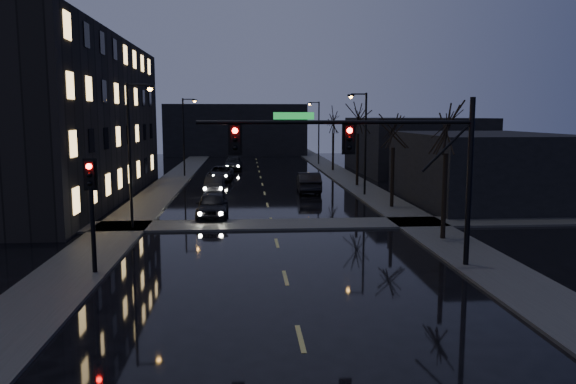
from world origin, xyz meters
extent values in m
plane|color=black|center=(0.00, 0.00, 0.00)|extent=(160.00, 160.00, 0.00)
cube|color=#2D2D2B|center=(-8.50, 35.00, 0.06)|extent=(3.00, 140.00, 0.12)
cube|color=#2D2D2B|center=(8.50, 35.00, 0.06)|extent=(3.00, 140.00, 0.12)
cube|color=#2D2D2B|center=(0.00, 18.50, 0.06)|extent=(40.00, 3.00, 0.12)
cube|color=black|center=(-16.50, 30.00, 6.00)|extent=(12.00, 30.00, 12.00)
cube|color=black|center=(15.50, 26.00, 2.50)|extent=(10.00, 14.00, 5.00)
cube|color=black|center=(17.00, 48.00, 3.00)|extent=(12.00, 18.00, 6.00)
cube|color=black|center=(-3.00, 78.00, 4.00)|extent=(22.00, 10.00, 8.00)
cylinder|color=black|center=(7.60, 9.00, 3.50)|extent=(0.22, 0.22, 7.00)
cylinder|color=black|center=(2.10, 9.00, 6.00)|extent=(11.00, 0.16, 0.16)
cylinder|color=black|center=(6.60, 9.00, 5.00)|extent=(2.05, 0.10, 2.05)
cube|color=#0C591E|center=(0.40, 9.00, 6.25)|extent=(1.60, 0.04, 0.28)
cube|color=black|center=(-1.90, 9.00, 5.35)|extent=(0.35, 0.28, 1.05)
sphere|color=#FF0705|center=(-1.90, 8.84, 5.68)|extent=(0.22, 0.22, 0.22)
cube|color=black|center=(2.60, 9.00, 5.35)|extent=(0.35, 0.28, 1.05)
sphere|color=#FF0705|center=(2.60, 8.84, 5.68)|extent=(0.22, 0.22, 0.22)
cylinder|color=black|center=(-7.50, 9.00, 2.20)|extent=(0.18, 0.18, 4.40)
cube|color=black|center=(-7.50, 9.00, 4.00)|extent=(0.35, 0.28, 1.05)
sphere|color=#FF0705|center=(-7.50, 8.84, 4.33)|extent=(0.22, 0.22, 0.22)
cylinder|color=black|center=(8.40, 14.00, 2.20)|extent=(0.24, 0.24, 4.40)
cylinder|color=black|center=(8.40, 24.00, 2.06)|extent=(0.24, 0.24, 4.12)
cylinder|color=black|center=(8.40, 36.00, 2.34)|extent=(0.24, 0.24, 4.68)
cylinder|color=black|center=(8.40, 50.00, 2.15)|extent=(0.24, 0.24, 4.29)
cylinder|color=black|center=(-7.80, 18.00, 4.00)|extent=(0.16, 0.16, 8.00)
cylinder|color=black|center=(-7.20, 18.00, 7.90)|extent=(1.20, 0.10, 0.10)
cube|color=black|center=(-6.60, 18.00, 7.80)|extent=(0.50, 0.25, 0.15)
sphere|color=#FF9E32|center=(-6.60, 18.00, 7.70)|extent=(0.28, 0.28, 0.28)
cylinder|color=black|center=(-7.80, 45.00, 4.00)|extent=(0.16, 0.16, 8.00)
cylinder|color=black|center=(-7.20, 45.00, 7.90)|extent=(1.20, 0.10, 0.10)
cube|color=black|center=(-6.60, 45.00, 7.80)|extent=(0.50, 0.25, 0.15)
sphere|color=#FF9E32|center=(-6.60, 45.00, 7.70)|extent=(0.28, 0.28, 0.28)
cylinder|color=black|center=(7.80, 30.00, 4.00)|extent=(0.16, 0.16, 8.00)
cylinder|color=black|center=(7.20, 30.00, 7.90)|extent=(1.20, 0.10, 0.10)
cube|color=black|center=(6.60, 30.00, 7.80)|extent=(0.50, 0.25, 0.15)
sphere|color=#FF9E32|center=(6.60, 30.00, 7.70)|extent=(0.28, 0.28, 0.28)
cylinder|color=black|center=(7.80, 58.00, 4.00)|extent=(0.16, 0.16, 8.00)
cylinder|color=black|center=(7.20, 58.00, 7.90)|extent=(1.20, 0.10, 0.10)
cube|color=black|center=(6.60, 58.00, 7.80)|extent=(0.50, 0.25, 0.15)
sphere|color=#FF9E32|center=(6.60, 58.00, 7.70)|extent=(0.28, 0.28, 0.28)
imported|color=black|center=(-3.57, 21.21, 0.80)|extent=(1.90, 4.71, 1.60)
imported|color=black|center=(-4.07, 32.44, 0.68)|extent=(1.55, 4.17, 1.36)
imported|color=black|center=(-3.97, 41.53, 0.70)|extent=(2.57, 5.13, 1.39)
imported|color=black|center=(-2.97, 51.85, 0.73)|extent=(2.22, 5.09, 1.46)
imported|color=black|center=(3.62, 32.31, 0.84)|extent=(1.92, 5.12, 1.67)
camera|label=1|loc=(-1.49, -13.09, 6.26)|focal=35.00mm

